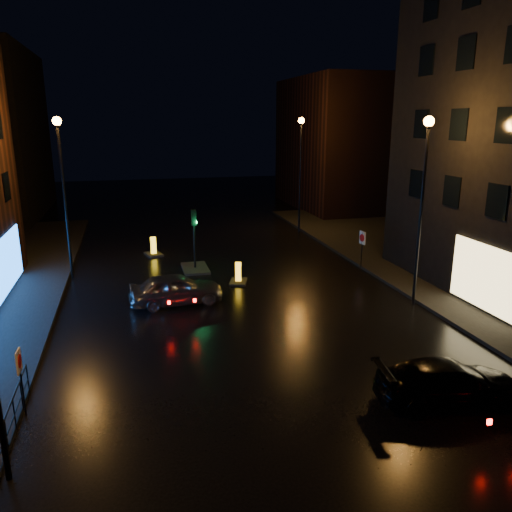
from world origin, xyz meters
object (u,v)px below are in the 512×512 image
Objects in this scene: bollard_near at (238,278)px; road_sign_right at (362,241)px; road_sign_left at (20,367)px; silver_hatchback at (176,289)px; bollard_far at (154,251)px; dark_sedan at (449,383)px; traffic_signal at (195,261)px.

bollard_near is 0.66× the size of road_sign_right.
road_sign_right reaches higher than road_sign_left.
bollard_far is (-0.53, 8.98, -0.46)m from silver_hatchback.
bollard_far is (-7.60, 19.38, -0.39)m from dark_sedan.
dark_sedan is at bearing -55.08° from bollard_near.
road_sign_right is (9.10, -2.37, 1.16)m from traffic_signal.
road_sign_left reaches higher than silver_hatchback.
traffic_signal is 0.82× the size of silver_hatchback.
road_sign_right is at bearing -43.98° from bollard_far.
road_sign_left is (-8.55, -10.26, 1.28)m from bollard_near.
dark_sedan is at bearing -9.90° from road_sign_left.
bollard_far is (-3.96, 6.68, 0.01)m from bollard_near.
silver_hatchback is at bearing -127.20° from bollard_near.
bollard_near is at bearing -74.78° from bollard_far.
silver_hatchback reaches higher than dark_sedan.
bollard_near is 13.41m from road_sign_left.
bollard_far reaches higher than bollard_near.
traffic_signal is 2.36× the size of bollard_near.
dark_sedan is 12.46m from road_sign_left.
silver_hatchback is 12.57m from dark_sedan.
dark_sedan reaches higher than bollard_far.
bollard_far is at bearing 139.57° from bollard_near.
dark_sedan is 2.18× the size of road_sign_left.
dark_sedan is at bearing -70.67° from traffic_signal.
silver_hatchback is 0.95× the size of dark_sedan.
traffic_signal reaches higher than road_sign_right.
silver_hatchback is 9.01m from bollard_far.
silver_hatchback is 4.16m from bollard_near.
traffic_signal is 1.70× the size of road_sign_left.
bollard_near is at bearing 23.91° from dark_sedan.
silver_hatchback is 1.91× the size of road_sign_right.
road_sign_left is (-4.59, -16.94, 1.26)m from bollard_far.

